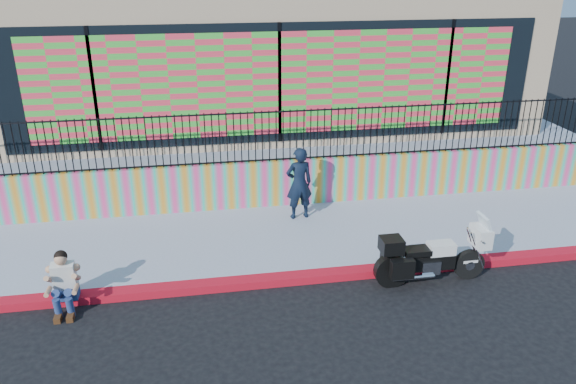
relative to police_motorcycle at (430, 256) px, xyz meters
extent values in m
plane|color=black|center=(-2.06, 0.42, -0.55)|extent=(90.00, 90.00, 0.00)
cube|color=#B60D26|center=(-2.06, 0.42, -0.47)|extent=(16.00, 0.30, 0.15)
cube|color=gray|center=(-2.06, 2.07, -0.47)|extent=(16.00, 3.00, 0.15)
cube|color=#E73C80|center=(-2.06, 3.67, 0.15)|extent=(16.00, 0.20, 1.10)
cube|color=gray|center=(-2.06, 8.77, 0.08)|extent=(16.00, 10.00, 1.25)
cube|color=tan|center=(-2.06, 8.57, 2.70)|extent=(14.00, 8.00, 4.00)
cube|color=black|center=(-2.06, 4.55, 2.30)|extent=(12.60, 0.04, 2.80)
cube|color=#EF354B|center=(-2.06, 4.52, 2.30)|extent=(11.48, 0.02, 2.40)
cylinder|color=black|center=(0.79, 0.00, -0.25)|extent=(0.59, 0.12, 0.59)
cylinder|color=black|center=(-0.71, 0.00, -0.25)|extent=(0.59, 0.12, 0.59)
cube|color=black|center=(0.04, 0.00, -0.10)|extent=(0.84, 0.25, 0.30)
cube|color=silver|center=(0.00, 0.00, -0.19)|extent=(0.35, 0.30, 0.27)
cube|color=silver|center=(0.20, 0.00, 0.15)|extent=(0.49, 0.28, 0.21)
cube|color=black|center=(-0.27, 0.00, 0.13)|extent=(0.49, 0.30, 0.11)
cube|color=silver|center=(0.95, 0.00, 0.32)|extent=(0.27, 0.46, 0.37)
cube|color=silver|center=(0.99, 0.00, 0.61)|extent=(0.16, 0.41, 0.30)
cube|color=black|center=(-0.76, 0.00, 0.30)|extent=(0.39, 0.37, 0.27)
cube|color=black|center=(-0.62, -0.27, -0.06)|extent=(0.43, 0.16, 0.35)
cube|color=black|center=(-0.62, 0.27, -0.06)|extent=(0.43, 0.16, 0.35)
cube|color=silver|center=(0.79, 0.00, -0.16)|extent=(0.28, 0.14, 0.05)
imported|color=black|center=(-1.90, 2.88, 0.43)|extent=(0.65, 0.47, 1.65)
cube|color=navy|center=(-6.45, 0.35, -0.31)|extent=(0.36, 0.28, 0.18)
cube|color=silver|center=(-6.45, 0.31, 0.04)|extent=(0.38, 0.27, 0.54)
sphere|color=tan|center=(-6.45, 0.27, 0.40)|extent=(0.21, 0.21, 0.21)
cube|color=#472814|center=(-6.55, -0.09, -0.50)|extent=(0.11, 0.26, 0.10)
cube|color=#472814|center=(-6.35, -0.09, -0.50)|extent=(0.11, 0.26, 0.10)
camera|label=1|loc=(-4.08, -8.45, 5.05)|focal=35.00mm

